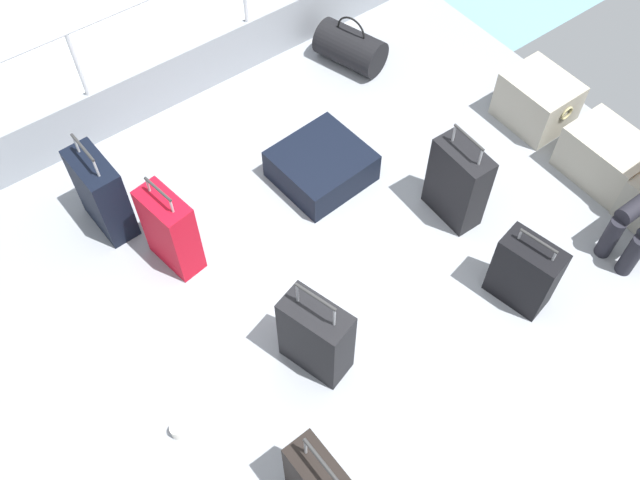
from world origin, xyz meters
TOP-DOWN VIEW (x-y plane):
  - ground_plane at (0.00, 0.00)m, footprint 4.40×5.20m
  - gunwale_port at (-2.17, 0.00)m, footprint 0.06×5.20m
  - railing_port at (-2.17, 0.00)m, footprint 0.04×4.20m
  - sea_wake at (-3.60, 0.00)m, footprint 12.00×12.00m
  - cargo_crate_0 at (-0.30, 2.12)m, footprint 0.56×0.43m
  - cargo_crate_1 at (0.40, 2.10)m, footprint 0.63×0.42m
  - suitcase_0 at (0.34, -0.49)m, footprint 0.46×0.33m
  - suitcase_1 at (-0.84, -0.80)m, footprint 0.41×0.25m
  - suitcase_4 at (0.76, 0.85)m, footprint 0.43×0.29m
  - suitcase_5 at (-0.01, 0.98)m, footprint 0.42×0.22m
  - suitcase_6 at (-0.82, 0.42)m, footprint 0.64×0.67m
  - suitcase_7 at (-1.38, -1.02)m, footprint 0.45×0.23m
  - duffel_bag at (-1.70, 1.38)m, footprint 0.63×0.47m
  - paper_cup at (0.25, -1.43)m, footprint 0.08×0.08m

SIDE VIEW (x-z plane):
  - sea_wake at x=-3.60m, z-range -0.35..-0.33m
  - ground_plane at x=0.00m, z-range -0.06..0.00m
  - paper_cup at x=0.25m, z-range 0.00..0.10m
  - suitcase_6 at x=-0.82m, z-range 0.00..0.25m
  - duffel_bag at x=-1.70m, z-range -0.07..0.39m
  - cargo_crate_1 at x=0.40m, z-range 0.00..0.38m
  - cargo_crate_0 at x=-0.30m, z-range 0.00..0.41m
  - gunwale_port at x=-2.17m, z-range 0.00..0.45m
  - suitcase_4 at x=0.76m, z-range -0.05..0.59m
  - suitcase_0 at x=0.34m, z-range -0.09..0.69m
  - suitcase_7 at x=-1.38m, z-range -0.08..0.71m
  - suitcase_5 at x=-0.01m, z-range -0.07..0.71m
  - suitcase_1 at x=-0.84m, z-range -0.06..0.70m
  - railing_port at x=-2.17m, z-range 0.27..1.29m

